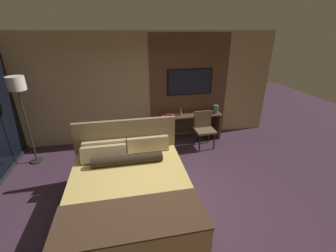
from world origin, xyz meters
TOP-DOWN VIEW (x-y plane):
  - ground_plane at (0.00, 0.00)m, footprint 16.00×16.00m
  - wall_back_tv_panel at (0.16, 2.59)m, footprint 7.20×0.09m
  - bed at (-0.47, -0.11)m, footprint 1.95×2.26m
  - desk at (1.28, 2.32)m, footprint 1.61×0.50m
  - tv at (1.28, 2.52)m, footprint 1.21×0.04m
  - desk_chair at (1.50, 1.84)m, footprint 0.49×0.49m
  - floor_lamp at (-2.54, 1.84)m, footprint 0.34×0.34m
  - vase_tall at (0.98, 2.24)m, footprint 0.08×0.08m
  - vase_short at (1.95, 2.21)m, footprint 0.13×0.13m
  - book at (0.71, 2.34)m, footprint 0.26×0.22m

SIDE VIEW (x-z plane):
  - ground_plane at x=0.00m, z-range 0.00..0.00m
  - bed at x=-0.47m, z-range -0.26..0.98m
  - desk at x=1.28m, z-range 0.12..0.85m
  - desk_chair at x=1.50m, z-range 0.09..1.00m
  - book at x=0.71m, z-range 0.73..0.76m
  - vase_short at x=1.95m, z-range 0.73..0.95m
  - vase_tall at x=0.98m, z-range 0.73..0.96m
  - wall_back_tv_panel at x=0.16m, z-range 0.00..2.80m
  - tv at x=1.28m, z-range 1.20..1.88m
  - floor_lamp at x=-2.54m, z-range 0.68..2.65m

